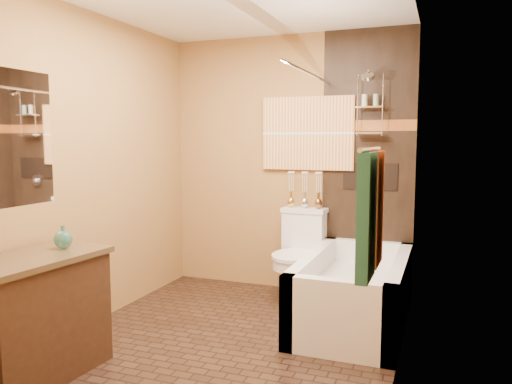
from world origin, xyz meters
The scene contains 21 objects.
floor centered at (0.00, 0.00, 0.00)m, with size 3.00×3.00×0.00m, color black.
wall_left centered at (-1.20, 0.00, 1.25)m, with size 0.02×3.00×2.50m, color olive.
wall_right centered at (1.20, 0.00, 1.25)m, with size 0.02×3.00×2.50m, color olive.
wall_back centered at (0.00, 1.50, 1.25)m, with size 2.40×0.02×2.50m, color olive.
wall_front centered at (0.00, -1.50, 1.25)m, with size 2.40×0.02×2.50m, color olive.
alcove_tile_back centered at (0.78, 1.49, 1.25)m, with size 0.85×0.01×2.50m, color black.
alcove_tile_right centered at (1.19, 0.75, 1.25)m, with size 0.01×1.50×2.50m, color black.
mosaic_band_back centered at (0.78, 1.48, 1.62)m, with size 0.85×0.01×0.10m, color brown.
mosaic_band_right centered at (1.18, 0.75, 1.62)m, with size 0.01×1.50×0.10m, color brown.
alcove_niche centered at (0.80, 1.48, 1.15)m, with size 0.50×0.01×0.25m, color black.
shower_fixtures centered at (0.80, 1.38, 1.67)m, with size 0.24×0.33×1.16m.
curtain_rod centered at (0.40, 0.75, 2.02)m, with size 0.03×0.03×1.55m, color silver.
towel_bar centered at (1.15, -1.05, 1.45)m, with size 0.02×0.02×0.55m, color silver.
towel_teal centered at (1.16, -1.18, 1.18)m, with size 0.05×0.22×0.52m, color #206C6B.
towel_rust centered at (1.16, -0.92, 1.18)m, with size 0.05×0.22×0.52m, color #9C311C.
sunset_painting centered at (0.20, 1.48, 1.55)m, with size 0.90×0.04×0.70m, color #CB752F.
bathtub centered at (0.80, 0.75, 0.22)m, with size 0.80×1.50×0.55m.
toilet centered at (0.20, 1.20, 0.42)m, with size 0.43×0.64×0.84m.
vanity centered at (-0.92, -0.89, 0.39)m, with size 0.61×0.93×0.78m.
teal_bottle centered at (-0.87, -0.66, 0.86)m, with size 0.12×0.12×0.19m, color #267266, non-canonical shape.
bud_vases centered at (0.20, 1.39, 1.02)m, with size 0.34×0.07×0.34m.
Camera 1 is at (1.45, -3.21, 1.49)m, focal length 35.00 mm.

